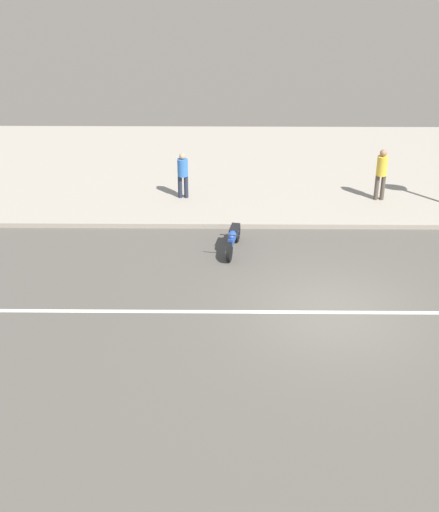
{
  "coord_description": "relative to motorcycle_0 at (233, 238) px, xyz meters",
  "views": [
    {
      "loc": [
        -2.61,
        -14.9,
        9.26
      ],
      "look_at": [
        -2.77,
        1.44,
        0.8
      ],
      "focal_mm": 50.0,
      "sensor_mm": 36.0,
      "label": 1
    }
  ],
  "objects": [
    {
      "name": "motorcycle_0",
      "position": [
        0.0,
        0.0,
        0.0
      ],
      "size": [
        0.6,
        1.83,
        0.8
      ],
      "color": "black",
      "rests_on": "ground"
    },
    {
      "name": "pedestrian_mid_kerb",
      "position": [
        4.8,
        3.5,
        0.73
      ],
      "size": [
        0.34,
        0.34,
        1.71
      ],
      "color": "#4C4238",
      "rests_on": "kerb_strip"
    },
    {
      "name": "ground_plane",
      "position": [
        2.39,
        -3.3,
        -0.42
      ],
      "size": [
        160.0,
        160.0,
        0.0
      ],
      "primitive_type": "plane",
      "color": "#544F47"
    },
    {
      "name": "lane_centre_stripe",
      "position": [
        2.39,
        -3.3,
        -0.42
      ],
      "size": [
        50.4,
        0.14,
        0.01
      ],
      "primitive_type": "cube",
      "color": "silver",
      "rests_on": "ground"
    },
    {
      "name": "kerb_strip",
      "position": [
        2.39,
        6.5,
        -0.35
      ],
      "size": [
        68.0,
        10.0,
        0.15
      ],
      "primitive_type": "cube",
      "color": "#9E9384",
      "rests_on": "ground"
    },
    {
      "name": "pedestrian_near_clock",
      "position": [
        -1.63,
        3.61,
        0.62
      ],
      "size": [
        0.34,
        0.34,
        1.54
      ],
      "color": "#232838",
      "rests_on": "kerb_strip"
    }
  ]
}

